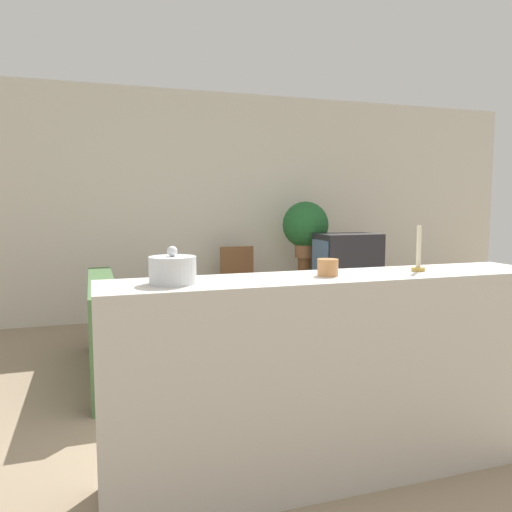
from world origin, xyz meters
The scene contains 12 objects.
ground_plane centered at (0.00, 0.00, 0.00)m, with size 14.00×14.00×0.00m, color gray.
wall_back centered at (0.00, 3.43, 1.35)m, with size 9.00×0.06×2.70m.
couch centered at (-0.77, 1.53, 0.28)m, with size 0.89×1.69×0.77m.
tv_stand centered at (1.57, 2.37, 0.23)m, with size 0.89×0.53×0.47m.
television centered at (1.56, 2.37, 0.75)m, with size 0.68×0.46×0.57m.
wooden_chair centered at (0.47, 2.89, 0.47)m, with size 0.44×0.44×0.87m.
plant_stand centered at (1.28, 2.88, 0.37)m, with size 0.17×0.17×0.73m.
potted_plant centered at (1.28, 2.88, 1.11)m, with size 0.55×0.55×0.66m.
foreground_counter centered at (0.00, -0.37, 0.51)m, with size 2.29×0.44×1.02m.
decorative_bowl centered at (-0.80, -0.37, 1.08)m, with size 0.21×0.21×0.17m.
candle_jar centered at (-0.05, -0.37, 1.06)m, with size 0.10×0.10×0.08m.
candlestick centered at (0.47, -0.37, 1.10)m, with size 0.07×0.07×0.24m.
Camera 1 is at (-1.14, -2.54, 1.37)m, focal length 35.00 mm.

